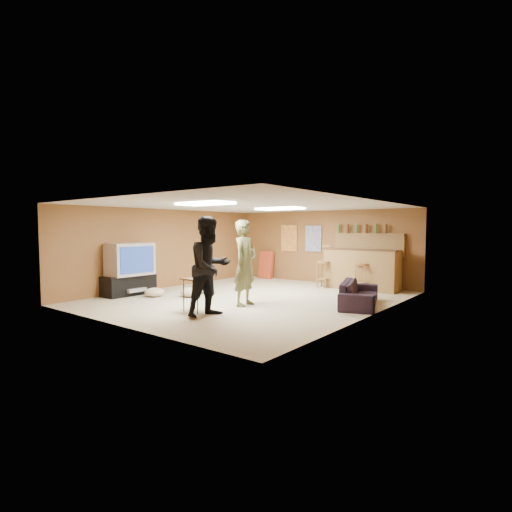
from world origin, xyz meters
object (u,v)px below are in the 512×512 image
Objects in this scene: person_olive at (245,263)px; bar_counter at (361,269)px; tv_body at (130,259)px; tray_table at (196,295)px; sofa at (359,293)px; person_black at (210,267)px.

bar_counter is at bearing -23.03° from person_olive.
tray_table is at bearing -7.49° from tv_body.
bar_counter is 2.98× the size of tray_table.
person_black is at bearing 127.27° from sofa.
tv_body reaches higher than tray_table.
person_black reaches higher than person_olive.
person_black is at bearing -100.21° from bar_counter.
sofa is (1.94, 1.51, -0.66)m from person_olive.
person_black reaches higher than bar_counter.
sofa is 2.70× the size of tray_table.
bar_counter is 1.10× the size of sofa.
tv_body is 5.57m from sofa.
bar_counter is (4.15, 4.45, -0.35)m from tv_body.
person_olive reaches higher than bar_counter.
tray_table is at bearing 153.38° from person_olive.
tv_body is at bearing -133.00° from bar_counter.
tray_table is (2.74, -0.36, -0.56)m from tv_body.
person_black is at bearing -8.50° from tv_body.
tv_body is 0.61× the size of sofa.
tray_table is at bearing -106.31° from bar_counter.
bar_counter is 3.88m from person_olive.
tray_table is (-0.38, -1.09, -0.59)m from person_olive.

